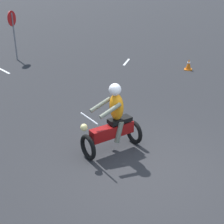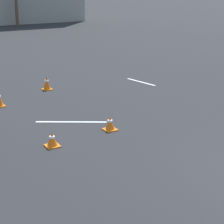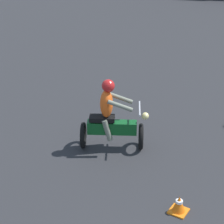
# 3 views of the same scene
# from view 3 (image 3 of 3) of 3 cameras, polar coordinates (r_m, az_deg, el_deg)

# --- Properties ---
(motorcycle_rider_background) EXTENTS (1.51, 1.21, 1.66)m
(motorcycle_rider_background) POSITION_cam_3_polar(r_m,az_deg,el_deg) (9.62, -0.21, -0.92)
(motorcycle_rider_background) COLOR black
(motorcycle_rider_background) RESTS_ON ground
(traffic_cone_near_right) EXTENTS (0.32, 0.32, 0.34)m
(traffic_cone_near_right) POSITION_cam_3_polar(r_m,az_deg,el_deg) (8.11, 8.74, -11.87)
(traffic_cone_near_right) COLOR orange
(traffic_cone_near_right) RESTS_ON ground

